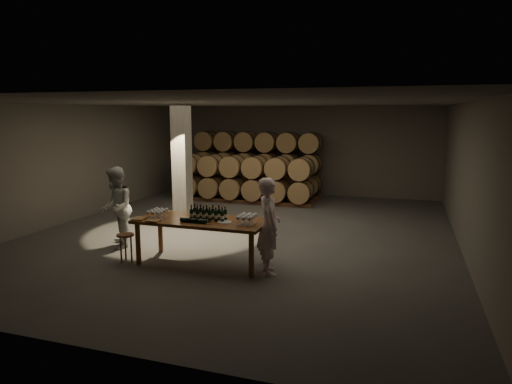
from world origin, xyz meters
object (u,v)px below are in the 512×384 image
(notebook_near, at_px, (153,221))
(stool, at_px, (125,239))
(plate, at_px, (225,222))
(person_woman, at_px, (116,208))
(tasting_table, at_px, (202,225))
(person_man, at_px, (269,226))
(bottle_cluster, at_px, (208,214))

(notebook_near, xyz_separation_m, stool, (-0.70, 0.07, -0.45))
(notebook_near, bearing_deg, plate, 12.00)
(person_woman, bearing_deg, tasting_table, 45.76)
(person_man, height_order, person_woman, person_man)
(bottle_cluster, xyz_separation_m, plate, (0.39, -0.11, -0.10))
(notebook_near, distance_m, person_man, 2.25)
(notebook_near, xyz_separation_m, person_woman, (-1.46, 0.89, -0.01))
(tasting_table, distance_m, bottle_cluster, 0.25)
(tasting_table, distance_m, notebook_near, 0.93)
(plate, relative_size, stool, 0.48)
(bottle_cluster, relative_size, person_woman, 0.40)
(person_woman, bearing_deg, notebook_near, 25.44)
(bottle_cluster, distance_m, stool, 1.77)
(notebook_near, relative_size, person_man, 0.13)
(tasting_table, bearing_deg, plate, -9.94)
(stool, bearing_deg, person_man, 5.16)
(bottle_cluster, xyz_separation_m, person_woman, (-2.41, 0.42, -0.10))
(plate, bearing_deg, notebook_near, -164.99)
(plate, relative_size, person_woman, 0.15)
(bottle_cluster, bearing_deg, tasting_table, -171.64)
(stool, bearing_deg, notebook_near, -6.05)
(tasting_table, xyz_separation_m, person_man, (1.41, -0.11, 0.11))
(tasting_table, xyz_separation_m, plate, (0.53, -0.09, 0.11))
(bottle_cluster, bearing_deg, person_man, -5.95)
(plate, distance_m, stool, 2.10)
(stool, relative_size, person_man, 0.32)
(plate, height_order, person_woman, person_woman)
(tasting_table, height_order, person_woman, person_woman)
(person_man, bearing_deg, plate, 61.65)
(stool, distance_m, person_woman, 1.20)
(tasting_table, distance_m, person_man, 1.42)
(plate, xyz_separation_m, person_woman, (-2.80, 0.53, -0.01))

